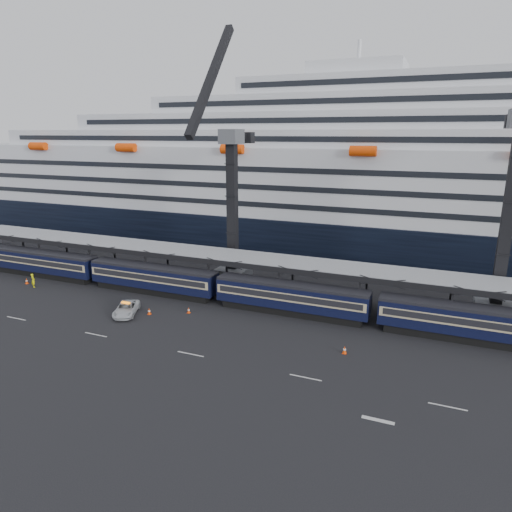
# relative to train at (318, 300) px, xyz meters

# --- Properties ---
(ground) EXTENTS (260.00, 260.00, 0.00)m
(ground) POSITION_rel_train_xyz_m (4.65, -10.00, -2.20)
(ground) COLOR black
(ground) RESTS_ON ground
(lane_markings) EXTENTS (111.00, 4.27, 0.02)m
(lane_markings) POSITION_rel_train_xyz_m (12.80, -15.23, -2.19)
(lane_markings) COLOR beige
(lane_markings) RESTS_ON ground
(train) EXTENTS (133.05, 3.00, 4.05)m
(train) POSITION_rel_train_xyz_m (0.00, 0.00, 0.00)
(train) COLOR black
(train) RESTS_ON ground
(canopy) EXTENTS (130.00, 6.25, 5.53)m
(canopy) POSITION_rel_train_xyz_m (4.65, 4.00, 3.05)
(canopy) COLOR gray
(canopy) RESTS_ON ground
(cruise_ship) EXTENTS (214.09, 28.84, 34.00)m
(cruise_ship) POSITION_rel_train_xyz_m (3.57, 35.99, 10.14)
(cruise_ship) COLOR black
(cruise_ship) RESTS_ON ground
(crane_dark_near) EXTENTS (4.50, 17.75, 35.08)m
(crane_dark_near) POSITION_rel_train_xyz_m (-15.35, 8.59, 9.73)
(crane_dark_near) COLOR #4E5056
(crane_dark_near) RESTS_ON ground
(crane_dark_mid) EXTENTS (4.50, 18.24, 39.64)m
(crane_dark_mid) POSITION_rel_train_xyz_m (19.65, 7.59, 11.16)
(crane_dark_mid) COLOR #4E5056
(crane_dark_mid) RESTS_ON ground
(pickup_truck) EXTENTS (4.23, 5.72, 1.45)m
(pickup_truck) POSITION_rel_train_xyz_m (-21.90, -7.91, -1.48)
(pickup_truck) COLOR silver
(pickup_truck) RESTS_ON ground
(worker) EXTENTS (0.88, 0.80, 2.03)m
(worker) POSITION_rel_train_xyz_m (-40.69, -4.66, -1.19)
(worker) COLOR #F1EF0C
(worker) RESTS_ON ground
(traffic_cone_a) EXTENTS (0.44, 0.44, 0.87)m
(traffic_cone_a) POSITION_rel_train_xyz_m (-42.90, -3.91, -1.77)
(traffic_cone_a) COLOR #FF4608
(traffic_cone_a) RESTS_ON ground
(traffic_cone_b) EXTENTS (0.37, 0.37, 0.74)m
(traffic_cone_b) POSITION_rel_train_xyz_m (-15.07, -4.64, -1.83)
(traffic_cone_b) COLOR #FF4608
(traffic_cone_b) RESTS_ON ground
(traffic_cone_c) EXTENTS (0.41, 0.41, 0.83)m
(traffic_cone_c) POSITION_rel_train_xyz_m (-19.31, -6.86, -1.79)
(traffic_cone_c) COLOR #FF4608
(traffic_cone_c) RESTS_ON ground
(traffic_cone_d) EXTENTS (0.42, 0.42, 0.84)m
(traffic_cone_d) POSITION_rel_train_xyz_m (4.95, -7.97, -1.79)
(traffic_cone_d) COLOR #FF4608
(traffic_cone_d) RESTS_ON ground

